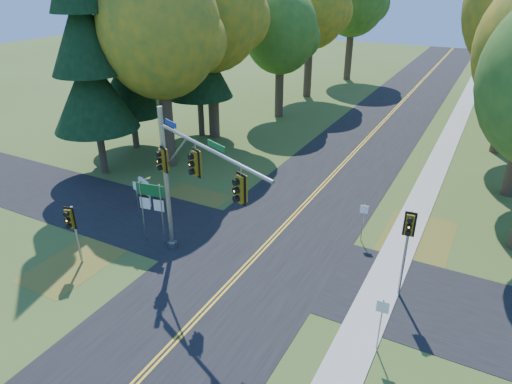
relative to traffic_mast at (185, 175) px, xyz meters
The scene contains 24 objects.
ground 5.37m from the traffic_mast, 12.15° to the left, with size 160.00×160.00×0.00m, color #41561E.
road_main 5.36m from the traffic_mast, 12.15° to the left, with size 8.00×160.00×0.02m, color black.
road_cross 5.90m from the traffic_mast, 46.62° to the left, with size 60.00×6.00×0.02m, color black.
centerline_left 5.30m from the traffic_mast, 12.67° to the left, with size 0.10×160.00×0.01m, color gold.
centerline_right 5.39m from the traffic_mast, 11.67° to the left, with size 0.10×160.00×0.01m, color gold.
sidewalk_east 9.82m from the traffic_mast, ahead, with size 1.60×160.00×0.06m, color #9E998E.
leaf_patch_w_near 7.76m from the traffic_mast, 132.46° to the left, with size 4.00×6.00×0.00m, color brown.
leaf_patch_e 12.22m from the traffic_mast, 35.37° to the left, with size 3.50×8.00×0.00m, color brown.
leaf_patch_w_far 7.44m from the traffic_mast, 154.11° to the right, with size 3.00×5.00×0.00m, color brown.
tree_w_a 14.02m from the traffic_mast, 131.51° to the left, with size 8.00×8.00×14.15m.
tree_w_b 20.02m from the traffic_mast, 119.10° to the left, with size 8.60×8.60×15.38m.
tree_w_c 26.18m from the traffic_mast, 106.01° to the left, with size 6.80×6.80×11.91m.
tree_w_d 34.93m from the traffic_mast, 102.96° to the left, with size 8.20×8.20×14.56m.
pine_a 14.45m from the traffic_mast, 151.77° to the left, with size 5.60×5.60×19.48m.
pine_b 18.15m from the traffic_mast, 139.81° to the left, with size 5.60×5.60×17.31m.
pine_c 20.24m from the traffic_mast, 122.77° to the left, with size 5.60×5.60×20.56m.
traffic_mast is the anchor object (origin of this frame).
east_signal_pole 9.78m from the traffic_mast, 14.18° to the left, with size 0.49×0.56×4.22m.
ped_signal_pole 5.99m from the traffic_mast, 152.71° to the right, with size 0.49×0.58×3.18m.
route_sign_cluster 3.87m from the traffic_mast, 163.41° to the left, with size 1.59×0.29×3.43m.
info_kiosk 8.47m from the traffic_mast, 147.38° to the left, with size 1.14×0.63×1.63m.
reg_sign_e_north 9.59m from the traffic_mast, 43.05° to the left, with size 0.41×0.11×2.15m.
reg_sign_e_south 9.94m from the traffic_mast, ahead, with size 0.45×0.08×2.37m.
reg_sign_w 6.86m from the traffic_mast, 155.30° to the left, with size 0.43×0.16×2.31m.
Camera 1 is at (9.04, -15.25, 12.89)m, focal length 32.00 mm.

